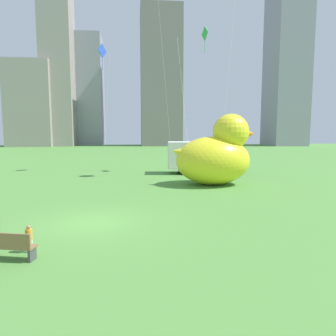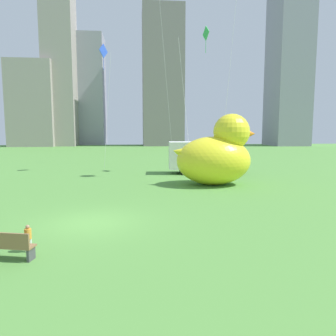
{
  "view_description": "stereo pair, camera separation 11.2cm",
  "coord_description": "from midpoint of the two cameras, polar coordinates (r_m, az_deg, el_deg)",
  "views": [
    {
      "loc": [
        1.92,
        -13.72,
        4.0
      ],
      "look_at": [
        3.53,
        2.63,
        2.01
      ],
      "focal_mm": 34.6,
      "sensor_mm": 36.0,
      "label": 1
    },
    {
      "loc": [
        2.03,
        -13.73,
        4.0
      ],
      "look_at": [
        3.53,
        2.63,
        2.01
      ],
      "focal_mm": 34.6,
      "sensor_mm": 36.0,
      "label": 2
    }
  ],
  "objects": [
    {
      "name": "park_bench",
      "position": [
        11.3,
        -26.93,
        -12.03
      ],
      "size": [
        1.82,
        0.84,
        0.9
      ],
      "color": "olive",
      "rests_on": "ground"
    },
    {
      "name": "giant_inflatable_duck",
      "position": [
        23.44,
        8.3,
        2.33
      ],
      "size": [
        6.13,
        3.93,
        5.08
      ],
      "color": "yellow",
      "rests_on": "ground"
    },
    {
      "name": "city_skyline",
      "position": [
        80.56,
        -3.69,
        15.54
      ],
      "size": [
        69.1,
        19.0,
        38.76
      ],
      "color": "#9E938C",
      "rests_on": "ground"
    },
    {
      "name": "person_child",
      "position": [
        11.66,
        -23.55,
        -11.15
      ],
      "size": [
        0.22,
        0.22,
        0.91
      ],
      "color": "silver",
      "rests_on": "ground"
    },
    {
      "name": "ground_plane",
      "position": [
        14.43,
        -13.46,
        -9.39
      ],
      "size": [
        140.0,
        140.0,
        0.0
      ],
      "primitive_type": "plane",
      "color": "#518B3C"
    },
    {
      "name": "kite_blue",
      "position": [
        31.96,
        -11.55,
        18.7
      ],
      "size": [
        1.02,
        1.24,
        11.73
      ],
      "color": "silver",
      "rests_on": "ground"
    },
    {
      "name": "box_truck",
      "position": [
        29.38,
        6.01,
        1.89
      ],
      "size": [
        6.72,
        2.71,
        2.85
      ],
      "color": "white",
      "rests_on": "ground"
    },
    {
      "name": "kite_green",
      "position": [
        31.15,
        6.06,
        21.45
      ],
      "size": [
        2.47,
        3.85,
        13.1
      ],
      "color": "silver",
      "rests_on": "ground"
    }
  ]
}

